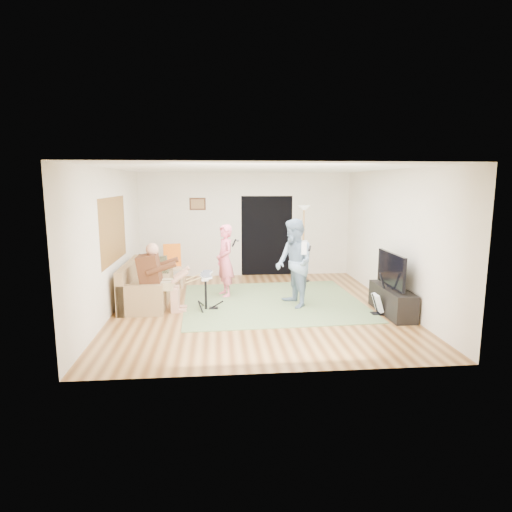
{
  "coord_description": "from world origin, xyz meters",
  "views": [
    {
      "loc": [
        -0.77,
        -8.17,
        2.45
      ],
      "look_at": [
        0.01,
        0.3,
        0.98
      ],
      "focal_mm": 30.0,
      "sensor_mm": 36.0,
      "label": 1
    }
  ],
  "objects_px": {
    "sofa": "(144,289)",
    "tv_cabinet": "(392,301)",
    "singer": "(225,261)",
    "guitarist": "(294,263)",
    "dining_chair": "(173,272)",
    "drum_kit": "(206,294)",
    "torchiere_lamp": "(304,230)",
    "guitar_spare": "(378,303)",
    "television": "(391,270)"
  },
  "relations": [
    {
      "from": "sofa",
      "to": "tv_cabinet",
      "type": "bearing_deg",
      "value": -14.37
    },
    {
      "from": "tv_cabinet",
      "to": "singer",
      "type": "bearing_deg",
      "value": 153.1
    },
    {
      "from": "guitarist",
      "to": "dining_chair",
      "type": "xyz_separation_m",
      "value": [
        -2.54,
        1.88,
        -0.52
      ]
    },
    {
      "from": "drum_kit",
      "to": "tv_cabinet",
      "type": "distance_m",
      "value": 3.55
    },
    {
      "from": "sofa",
      "to": "torchiere_lamp",
      "type": "distance_m",
      "value": 4.09
    },
    {
      "from": "sofa",
      "to": "guitar_spare",
      "type": "xyz_separation_m",
      "value": [
        4.51,
        -1.26,
        -0.05
      ]
    },
    {
      "from": "guitar_spare",
      "to": "television",
      "type": "distance_m",
      "value": 0.67
    },
    {
      "from": "singer",
      "to": "tv_cabinet",
      "type": "relative_size",
      "value": 1.12
    },
    {
      "from": "sofa",
      "to": "dining_chair",
      "type": "height_order",
      "value": "dining_chair"
    },
    {
      "from": "guitarist",
      "to": "television",
      "type": "distance_m",
      "value": 1.83
    },
    {
      "from": "guitar_spare",
      "to": "tv_cabinet",
      "type": "height_order",
      "value": "guitar_spare"
    },
    {
      "from": "sofa",
      "to": "dining_chair",
      "type": "relative_size",
      "value": 2.05
    },
    {
      "from": "drum_kit",
      "to": "television",
      "type": "xyz_separation_m",
      "value": [
        3.45,
        -0.58,
        0.53
      ]
    },
    {
      "from": "sofa",
      "to": "dining_chair",
      "type": "bearing_deg",
      "value": 69.48
    },
    {
      "from": "drum_kit",
      "to": "guitarist",
      "type": "distance_m",
      "value": 1.83
    },
    {
      "from": "sofa",
      "to": "tv_cabinet",
      "type": "relative_size",
      "value": 1.47
    },
    {
      "from": "drum_kit",
      "to": "television",
      "type": "height_order",
      "value": "television"
    },
    {
      "from": "dining_chair",
      "to": "tv_cabinet",
      "type": "relative_size",
      "value": 0.72
    },
    {
      "from": "singer",
      "to": "guitarist",
      "type": "relative_size",
      "value": 0.89
    },
    {
      "from": "guitar_spare",
      "to": "torchiere_lamp",
      "type": "height_order",
      "value": "torchiere_lamp"
    },
    {
      "from": "singer",
      "to": "torchiere_lamp",
      "type": "bearing_deg",
      "value": 102.65
    },
    {
      "from": "torchiere_lamp",
      "to": "dining_chair",
      "type": "bearing_deg",
      "value": -175.66
    },
    {
      "from": "tv_cabinet",
      "to": "television",
      "type": "bearing_deg",
      "value": 180.0
    },
    {
      "from": "guitar_spare",
      "to": "torchiere_lamp",
      "type": "bearing_deg",
      "value": 107.05
    },
    {
      "from": "guitarist",
      "to": "dining_chair",
      "type": "distance_m",
      "value": 3.21
    },
    {
      "from": "drum_kit",
      "to": "torchiere_lamp",
      "type": "bearing_deg",
      "value": 42.92
    },
    {
      "from": "torchiere_lamp",
      "to": "television",
      "type": "height_order",
      "value": "torchiere_lamp"
    },
    {
      "from": "guitar_spare",
      "to": "television",
      "type": "xyz_separation_m",
      "value": [
        0.24,
        0.03,
        0.62
      ]
    },
    {
      "from": "dining_chair",
      "to": "tv_cabinet",
      "type": "bearing_deg",
      "value": -40.49
    },
    {
      "from": "guitarist",
      "to": "guitar_spare",
      "type": "height_order",
      "value": "guitarist"
    },
    {
      "from": "dining_chair",
      "to": "guitar_spare",
      "type": "bearing_deg",
      "value": -42.59
    },
    {
      "from": "singer",
      "to": "dining_chair",
      "type": "height_order",
      "value": "singer"
    },
    {
      "from": "drum_kit",
      "to": "guitar_spare",
      "type": "relative_size",
      "value": 0.92
    },
    {
      "from": "torchiere_lamp",
      "to": "sofa",
      "type": "bearing_deg",
      "value": -157.11
    },
    {
      "from": "sofa",
      "to": "torchiere_lamp",
      "type": "bearing_deg",
      "value": 22.89
    },
    {
      "from": "drum_kit",
      "to": "guitarist",
      "type": "relative_size",
      "value": 0.42
    },
    {
      "from": "guitarist",
      "to": "drum_kit",
      "type": "bearing_deg",
      "value": -101.96
    },
    {
      "from": "torchiere_lamp",
      "to": "tv_cabinet",
      "type": "distance_m",
      "value": 3.17
    },
    {
      "from": "singer",
      "to": "torchiere_lamp",
      "type": "height_order",
      "value": "torchiere_lamp"
    },
    {
      "from": "dining_chair",
      "to": "television",
      "type": "height_order",
      "value": "television"
    },
    {
      "from": "singer",
      "to": "guitar_spare",
      "type": "bearing_deg",
      "value": 41.54
    },
    {
      "from": "sofa",
      "to": "drum_kit",
      "type": "xyz_separation_m",
      "value": [
        1.29,
        -0.65,
        0.04
      ]
    },
    {
      "from": "dining_chair",
      "to": "tv_cabinet",
      "type": "height_order",
      "value": "dining_chair"
    },
    {
      "from": "guitarist",
      "to": "dining_chair",
      "type": "height_order",
      "value": "guitarist"
    },
    {
      "from": "guitarist",
      "to": "tv_cabinet",
      "type": "distance_m",
      "value": 1.98
    },
    {
      "from": "torchiere_lamp",
      "to": "guitar_spare",
      "type": "bearing_deg",
      "value": -72.95
    },
    {
      "from": "television",
      "to": "drum_kit",
      "type": "bearing_deg",
      "value": 170.49
    },
    {
      "from": "torchiere_lamp",
      "to": "guitarist",
      "type": "bearing_deg",
      "value": -106.17
    },
    {
      "from": "television",
      "to": "tv_cabinet",
      "type": "bearing_deg",
      "value": 0.0
    },
    {
      "from": "drum_kit",
      "to": "dining_chair",
      "type": "distance_m",
      "value": 2.11
    }
  ]
}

